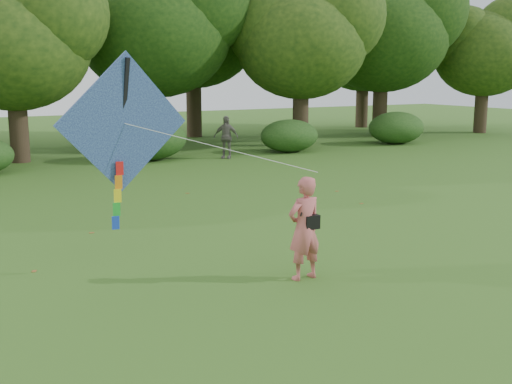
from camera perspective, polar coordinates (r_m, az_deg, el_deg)
ground at (r=11.61m, az=6.81°, el=-8.70°), size 100.00×100.00×0.00m
man_kite_flyer at (r=11.93m, az=4.32°, el=-3.24°), size 0.75×0.53×1.95m
bystander_right at (r=28.79m, az=-2.69°, el=4.89°), size 1.15×1.08×1.91m
crossbody_bag at (r=11.94m, az=4.87°, el=-2.61°), size 0.43×0.20×0.74m
flying_kite at (r=12.27m, az=-11.69°, el=5.83°), size 4.31×2.36×3.34m
tree_line at (r=32.80m, az=-15.13°, el=13.38°), size 54.70×15.30×9.48m
shrub_band at (r=27.22m, az=-16.79°, el=3.91°), size 39.15×3.22×1.88m
fallen_leaves at (r=15.23m, az=-0.40°, el=-3.91°), size 11.34×13.71×0.01m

